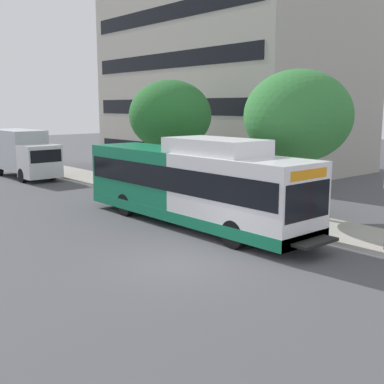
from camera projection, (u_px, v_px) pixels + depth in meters
name	position (u px, v px, depth m)	size (l,w,h in m)	color
ground_plane	(64.00, 220.00, 21.26)	(120.00, 120.00, 0.00)	#4C4C51
sidewalk_curb	(213.00, 204.00, 24.27)	(3.00, 56.00, 0.14)	#A8A399
transit_bus	(192.00, 184.00, 20.04)	(2.58, 12.25, 3.65)	white
street_tree_near_stop	(298.00, 116.00, 20.92)	(4.65, 4.65, 6.29)	#4C3823
street_tree_mid_block	(170.00, 115.00, 27.53)	(4.65, 4.65, 6.19)	#4C3823
box_truck_background	(23.00, 152.00, 33.59)	(2.32, 7.01, 3.25)	silver
lattice_comm_tower	(156.00, 73.00, 52.34)	(1.10, 1.10, 25.54)	#B7B7BC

